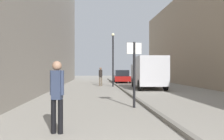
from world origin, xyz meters
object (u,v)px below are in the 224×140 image
parked_car (122,76)px  pedestrian_main_foreground (57,92)px  pedestrian_mid_block (101,75)px  street_sign_post (134,69)px  bicycle_leaning (61,86)px  lamp_post (113,56)px  delivery_van (148,72)px

parked_car → pedestrian_main_foreground: bearing=-99.3°
pedestrian_mid_block → street_sign_post: street_sign_post is taller
pedestrian_main_foreground → pedestrian_mid_block: size_ratio=1.01×
parked_car → street_sign_post: 16.66m
bicycle_leaning → pedestrian_mid_block: bearing=56.7°
lamp_post → parked_car: bearing=75.6°
pedestrian_main_foreground → bicycle_leaning: bearing=-69.3°
delivery_van → lamp_post: 3.86m
delivery_van → street_sign_post: street_sign_post is taller
pedestrian_main_foreground → lamp_post: 14.37m
delivery_van → parked_car: bearing=99.6°
parked_car → bicycle_leaning: (-5.44, -9.98, -0.33)m
lamp_post → bicycle_leaning: 6.19m
pedestrian_mid_block → lamp_post: bearing=-44.0°
lamp_post → bicycle_leaning: bearing=-133.5°
delivery_van → bicycle_leaning: delivery_van is taller
delivery_van → parked_car: delivery_van is taller
pedestrian_main_foreground → delivery_van: 12.58m
pedestrian_mid_block → bicycle_leaning: pedestrian_mid_block is taller
pedestrian_main_foreground → street_sign_post: 4.14m
pedestrian_main_foreground → parked_car: size_ratio=0.40×
parked_car → bicycle_leaning: parked_car is taller
pedestrian_mid_block → bicycle_leaning: 5.61m
parked_car → lamp_post: size_ratio=0.90×
street_sign_post → lamp_post: size_ratio=0.55×
pedestrian_main_foreground → delivery_van: bearing=-101.3°
bicycle_leaning → parked_car: bearing=58.9°
delivery_van → lamp_post: size_ratio=1.04×
delivery_van → parked_car: (-1.06, 8.35, -0.61)m
street_sign_post → bicycle_leaning: bearing=-67.6°
parked_car → bicycle_leaning: size_ratio=2.41×
pedestrian_main_foreground → street_sign_post: (2.45, 3.30, 0.56)m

